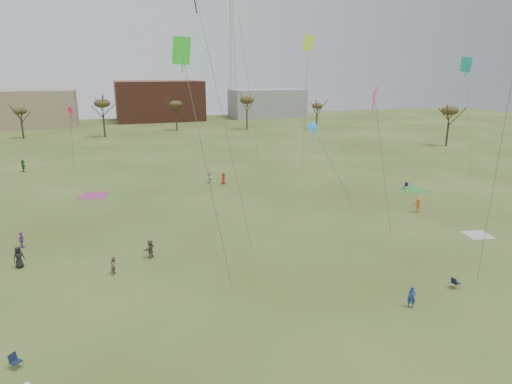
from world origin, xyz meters
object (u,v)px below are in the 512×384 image
object	(u,v)px
flyer_near_right	(412,297)
radio_tower	(232,57)
camp_chair_right	(405,187)
camp_chair_center	(455,285)
camp_chair_left	(16,364)

from	to	relation	value
flyer_near_right	radio_tower	world-z (taller)	radio_tower
camp_chair_right	radio_tower	world-z (taller)	radio_tower
flyer_near_right	camp_chair_center	distance (m)	5.14
camp_chair_left	camp_chair_center	world-z (taller)	same
radio_tower	camp_chair_center	bearing A→B (deg)	-98.29
camp_chair_center	camp_chair_right	distance (m)	28.97
flyer_near_right	radio_tower	xyz separation A→B (m)	(23.09, 125.91, 18.43)
camp_chair_right	camp_chair_left	bearing A→B (deg)	-80.41
camp_chair_left	radio_tower	bearing A→B (deg)	20.97
camp_chair_center	flyer_near_right	bearing A→B (deg)	98.09
flyer_near_right	camp_chair_left	world-z (taller)	flyer_near_right
radio_tower	flyer_near_right	bearing A→B (deg)	-100.39
radio_tower	camp_chair_left	bearing A→B (deg)	-111.03
camp_chair_center	radio_tower	distance (m)	127.34
camp_chair_center	radio_tower	world-z (taller)	radio_tower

